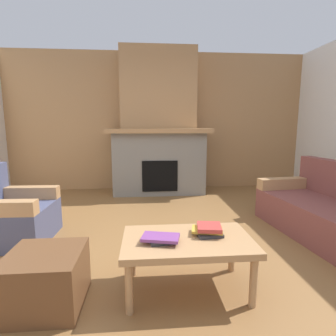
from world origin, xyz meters
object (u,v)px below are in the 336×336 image
Objects in this scene: fireplace at (159,132)px; ottoman at (46,279)px; couch at (335,214)px; coffee_table at (187,245)px; armchair at (11,215)px.

fireplace is 3.56m from ottoman.
coffee_table is at bearing -155.87° from couch.
fireplace reaches higher than ottoman.
coffee_table is (-1.83, -0.82, 0.09)m from couch.
coffee_table is (1.83, -1.07, 0.08)m from armchair.
fireplace reaches higher than armchair.
ottoman is (-2.87, -0.92, -0.09)m from couch.
armchair is at bearing 149.68° from coffee_table.
armchair is 2.13m from coffee_table.
couch is 3.02m from ottoman.
armchair is (-1.77, -2.11, -0.87)m from fireplace.
armchair is 0.85× the size of coffee_table.
fireplace is 3.18× the size of armchair.
fireplace is 1.43× the size of couch.
fireplace is at bearing 128.76° from couch.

